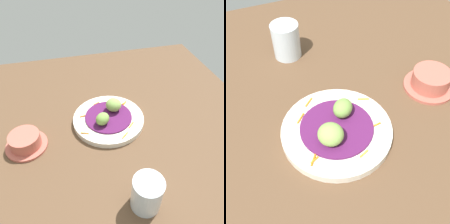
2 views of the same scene
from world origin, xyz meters
The scene contains 8 objects.
table_surface centered at (0.00, 0.00, 1.00)cm, with size 110.00×110.00×2.00cm, color brown.
main_plate centered at (-2.57, -5.50, 2.95)cm, with size 23.84×23.84×1.90cm, color silver.
cabbage_bed centered at (-2.57, -5.50, 4.15)cm, with size 15.76×15.76×0.51cm, color #51194C.
carrot_garnish centered at (-3.78, -5.32, 4.10)cm, with size 18.38×19.17×0.40cm.
guac_scoop_left centered at (-0.13, -2.65, 6.35)cm, with size 4.83×4.04×3.89cm, color #759E47.
guac_scoop_center centered at (-5.02, -8.35, 6.60)cm, with size 5.33×5.19×4.38cm, color #84A851.
terracotta_bowl centered at (24.18, -0.79, 4.15)cm, with size 12.54×12.54×4.80cm.
water_glass centered at (-4.65, 25.10, 6.75)cm, with size 7.38×7.38×9.51cm, color silver.
Camera 2 is at (-17.06, -41.31, 53.68)cm, focal length 47.35 mm.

